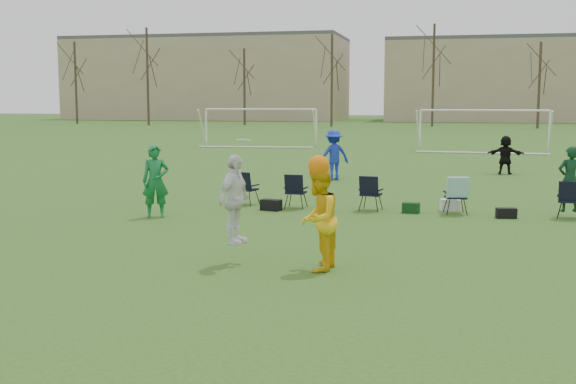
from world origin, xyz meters
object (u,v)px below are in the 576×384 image
(goal_left, at_px, (261,117))
(goal_mid, at_px, (484,119))
(fielder_black, at_px, (505,155))
(center_contest, at_px, (289,211))
(fielder_green_near, at_px, (156,181))
(fielder_blue, at_px, (334,155))

(goal_left, distance_m, goal_mid, 14.14)
(goal_left, bearing_deg, fielder_black, -51.61)
(center_contest, bearing_deg, fielder_green_near, 133.84)
(fielder_green_near, bearing_deg, center_contest, -69.97)
(fielder_black, bearing_deg, goal_mid, -80.25)
(goal_left, height_order, goal_mid, same)
(fielder_black, distance_m, goal_mid, 13.26)
(fielder_black, relative_size, goal_mid, 0.21)
(fielder_green_near, relative_size, fielder_blue, 0.99)
(goal_left, xyz_separation_m, goal_mid, (14.00, -2.00, 0.00))
(fielder_green_near, bearing_deg, fielder_black, 30.53)
(goal_mid, bearing_deg, fielder_green_near, -105.09)
(fielder_black, distance_m, center_contest, 18.76)
(center_contest, distance_m, goal_mid, 31.64)
(goal_left, bearing_deg, goal_mid, -13.13)
(center_contest, relative_size, goal_mid, 0.31)
(fielder_blue, distance_m, fielder_black, 7.45)
(center_contest, xyz_separation_m, goal_left, (-9.42, 33.30, 0.88))
(fielder_black, xyz_separation_m, goal_left, (-14.37, 15.21, 1.14))
(center_contest, bearing_deg, fielder_blue, 96.04)
(fielder_black, bearing_deg, fielder_green_near, 62.47)
(goal_left, relative_size, goal_mid, 1.00)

